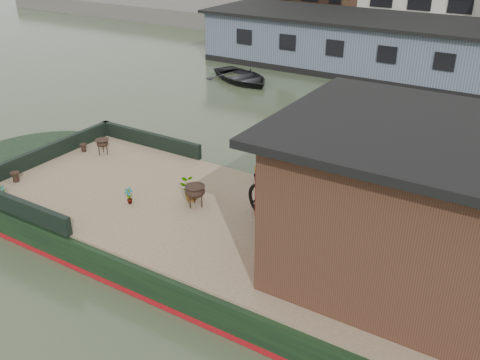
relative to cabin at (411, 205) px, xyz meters
The scene contains 17 objects.
ground 2.88m from the cabin, behind, with size 120.00×120.00×0.00m, color #2D3622.
houseboat_hull 3.87m from the cabin, behind, with size 14.01×4.02×0.60m.
houseboat_deck 2.52m from the cabin, behind, with size 11.80×3.80×0.05m, color #8C7556.
bow_bulwark 7.33m from the cabin, behind, with size 3.00×4.00×0.35m.
cabin is the anchor object (origin of this frame).
bicycle 2.35m from the cabin, behind, with size 0.64×1.84×0.97m, color black.
potted_plant_a 5.25m from the cabin, behind, with size 0.18×0.12×0.34m, color brown.
potted_plant_b 4.07m from the cabin, 154.69° to the left, with size 0.18×0.14×0.33m, color brown.
potted_plant_c 4.32m from the cabin, behind, with size 0.39×0.34×0.44m, color #A74230.
potted_plant_d 2.36m from the cabin, 156.32° to the left, with size 0.34×0.34×0.61m, color brown.
potted_plant_e 7.64m from the cabin, 167.35° to the right, with size 0.15×0.10×0.29m, color #A83431.
brazier_front 4.10m from the cabin, behind, with size 0.40×0.40×0.43m, color black, non-canonical shape.
brazier_rear 7.43m from the cabin, behind, with size 0.34×0.34×0.36m, color black, non-canonical shape.
bollard_port 7.91m from the cabin, behind, with size 0.17×0.17×0.19m, color black.
bollard_stbd 7.93m from the cabin, behind, with size 0.19×0.19×0.21m, color black.
dinghy 13.45m from the cabin, 132.34° to the left, with size 2.12×2.96×0.61m, color black.
far_houseboat 14.20m from the cabin, 98.88° to the left, with size 20.40×4.40×2.11m.
Camera 1 is at (3.66, -7.04, 5.61)m, focal length 40.00 mm.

